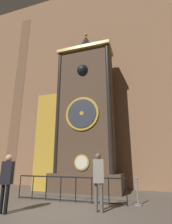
{
  "coord_description": "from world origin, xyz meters",
  "views": [
    {
      "loc": [
        2.62,
        -5.41,
        1.52
      ],
      "look_at": [
        -0.43,
        4.06,
        4.36
      ],
      "focal_mm": 28.0,
      "sensor_mm": 36.0,
      "label": 1
    }
  ],
  "objects": [
    {
      "name": "ground_plane",
      "position": [
        0.0,
        0.0,
        0.0
      ],
      "size": [
        28.0,
        28.0,
        0.0
      ],
      "primitive_type": "plane",
      "color": "brown"
    },
    {
      "name": "stanchion_post",
      "position": [
        2.28,
        1.81,
        0.31
      ],
      "size": [
        0.28,
        0.28,
        0.97
      ],
      "color": "gray",
      "rests_on": "ground_plane"
    },
    {
      "name": "clock_tower",
      "position": [
        -0.82,
        4.04,
        4.06
      ],
      "size": [
        4.91,
        1.79,
        9.91
      ],
      "color": "brown",
      "rests_on": "ground_plane"
    },
    {
      "name": "visitor_far",
      "position": [
        1.14,
        0.51,
        1.08
      ],
      "size": [
        0.39,
        0.31,
        1.8
      ],
      "rotation": [
        0.0,
        0.0,
        0.3
      ],
      "color": "#58554F",
      "rests_on": "ground_plane"
    },
    {
      "name": "visitor_near",
      "position": [
        -1.59,
        -0.56,
        1.06
      ],
      "size": [
        0.38,
        0.3,
        1.75
      ],
      "rotation": [
        0.0,
        0.0,
        0.26
      ],
      "color": "black",
      "rests_on": "ground_plane"
    },
    {
      "name": "railing_fence",
      "position": [
        -0.38,
        1.57,
        0.53
      ],
      "size": [
        4.64,
        0.05,
        0.95
      ],
      "color": "black",
      "rests_on": "ground_plane"
    },
    {
      "name": "cathedral_back_wall",
      "position": [
        -0.09,
        5.54,
        7.79
      ],
      "size": [
        24.0,
        0.32,
        15.6
      ],
      "color": "#936B4C",
      "rests_on": "ground_plane"
    }
  ]
}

